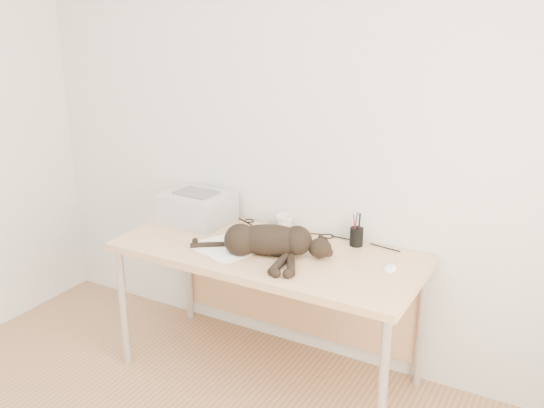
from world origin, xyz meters
The scene contains 11 objects.
wall_back centered at (0.00, 1.75, 1.30)m, with size 3.50×3.50×0.00m, color silver.
desk centered at (0.00, 1.48, 0.61)m, with size 1.60×0.70×0.74m.
printer centered at (-0.57, 1.56, 0.83)m, with size 0.39×0.33×0.18m.
papers centered at (-0.21, 1.28, 0.74)m, with size 0.38×0.32×0.01m.
cat centered at (0.03, 1.33, 0.81)m, with size 0.74×0.38×0.17m.
mug centered at (-0.05, 1.67, 0.79)m, with size 0.10×0.10×0.09m, color white.
pen_cup centered at (0.38, 1.67, 0.79)m, with size 0.07×0.07×0.18m.
remote_grey centered at (-0.13, 1.64, 0.75)m, with size 0.05×0.18×0.02m, color slate.
remote_black centered at (0.02, 1.45, 0.75)m, with size 0.05×0.16×0.02m, color black.
mouse centered at (0.63, 1.47, 0.76)m, with size 0.06×0.11×0.03m, color white.
cable_tangle centered at (0.00, 1.70, 0.75)m, with size 1.36×0.07×0.01m, color black, non-canonical shape.
Camera 1 is at (1.42, -1.12, 1.96)m, focal length 40.00 mm.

